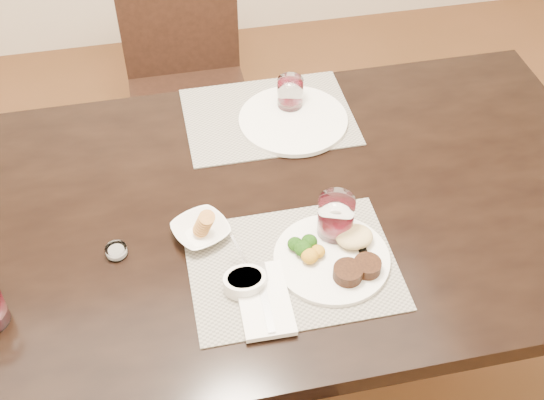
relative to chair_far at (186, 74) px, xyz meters
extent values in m
plane|color=#4E3119|center=(0.00, -0.93, -0.50)|extent=(4.50, 4.50, 0.00)
cube|color=black|center=(0.00, -0.93, 0.22)|extent=(2.00, 1.00, 0.05)
cube|color=black|center=(0.92, -0.51, -0.15)|extent=(0.08, 0.08, 0.70)
cube|color=black|center=(0.00, -0.08, -0.07)|extent=(0.42, 0.42, 0.04)
cube|color=black|center=(-0.18, -0.26, -0.30)|extent=(0.04, 0.04, 0.41)
cube|color=black|center=(0.18, -0.26, -0.30)|extent=(0.04, 0.04, 0.41)
cube|color=black|center=(-0.18, 0.10, -0.30)|extent=(0.04, 0.04, 0.41)
cube|color=black|center=(0.18, 0.10, -0.30)|extent=(0.04, 0.04, 0.41)
cube|color=black|center=(0.00, 0.11, 0.17)|extent=(0.42, 0.04, 0.45)
cube|color=gray|center=(0.13, -1.13, 0.25)|extent=(0.46, 0.34, 0.00)
cube|color=gray|center=(0.18, -0.60, 0.25)|extent=(0.46, 0.34, 0.00)
cylinder|color=silver|center=(0.22, -1.14, 0.26)|extent=(0.26, 0.26, 0.01)
cylinder|color=black|center=(0.23, -1.20, 0.28)|extent=(0.07, 0.07, 0.03)
cylinder|color=black|center=(0.28, -1.19, 0.28)|extent=(0.06, 0.06, 0.03)
ellipsoid|color=tan|center=(0.28, -1.10, 0.28)|extent=(0.09, 0.07, 0.04)
ellipsoid|color=#1D440D|center=(0.15, -1.11, 0.28)|extent=(0.04, 0.04, 0.03)
ellipsoid|color=#B37017|center=(0.16, -1.14, 0.28)|extent=(0.04, 0.04, 0.03)
cube|color=white|center=(0.04, -1.22, 0.26)|extent=(0.11, 0.19, 0.01)
cube|color=silver|center=(0.04, -1.24, 0.27)|extent=(0.02, 0.14, 0.01)
cube|color=silver|center=(0.05, -1.15, 0.27)|extent=(0.03, 0.05, 0.00)
cube|color=silver|center=(0.29, -1.04, 0.25)|extent=(0.02, 0.14, 0.00)
cube|color=black|center=(0.29, -1.15, 0.26)|extent=(0.02, 0.10, 0.01)
imported|color=silver|center=(-0.06, -1.00, 0.27)|extent=(0.16, 0.16, 0.03)
cylinder|color=#A46833|center=(-0.06, -1.00, 0.29)|extent=(0.04, 0.04, 0.04)
cylinder|color=silver|center=(0.01, -1.17, 0.27)|extent=(0.09, 0.09, 0.04)
cylinder|color=#0E3D0D|center=(0.01, -1.17, 0.28)|extent=(0.08, 0.08, 0.01)
cube|color=silver|center=(0.01, -1.11, 0.30)|extent=(0.01, 0.06, 0.04)
cylinder|color=silver|center=(0.24, -1.06, 0.31)|extent=(0.08, 0.08, 0.11)
cylinder|color=#33040B|center=(0.24, -1.06, 0.26)|extent=(0.07, 0.07, 0.03)
cylinder|color=silver|center=(0.24, -0.64, 0.26)|extent=(0.30, 0.30, 0.01)
cylinder|color=silver|center=(0.25, -0.58, 0.30)|extent=(0.07, 0.07, 0.10)
cylinder|color=#33040B|center=(0.25, -0.58, 0.26)|extent=(0.06, 0.06, 0.02)
cylinder|color=silver|center=(-0.26, -1.02, 0.26)|extent=(0.05, 0.05, 0.02)
cylinder|color=silver|center=(-0.26, -1.02, 0.25)|extent=(0.04, 0.04, 0.01)
camera|label=1|loc=(-0.11, -2.06, 1.44)|focal=45.00mm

